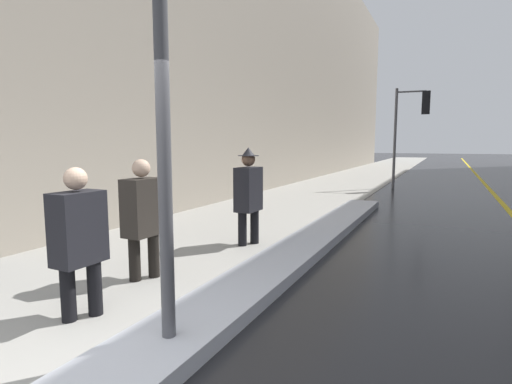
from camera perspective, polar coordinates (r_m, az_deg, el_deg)
sidewalk_slab at (r=17.50m, az=10.92°, el=0.80°), size 4.00×80.00×0.01m
road_centre_stripe at (r=17.01m, az=30.85°, el=-0.25°), size 0.16×80.00×0.00m
snow_bank_curb at (r=7.14m, az=7.33°, el=-7.34°), size 0.81×10.71×0.16m
building_facade_left at (r=24.18m, az=2.40°, el=17.48°), size 6.00×36.00×12.53m
lamp_post at (r=3.57m, az=-13.56°, el=24.23°), size 0.28×0.28×4.85m
traffic_light_near at (r=17.38m, az=21.56°, el=10.04°), size 1.31×0.38×4.04m
pedestrian_trailing at (r=4.52m, az=-24.00°, el=-5.79°), size 0.31×0.52×1.60m
pedestrian_in_glasses at (r=5.53m, az=-15.87°, el=-3.00°), size 0.32×0.54×1.63m
pedestrian_in_fedora at (r=7.16m, az=-1.09°, el=-0.05°), size 0.38×0.55×1.77m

